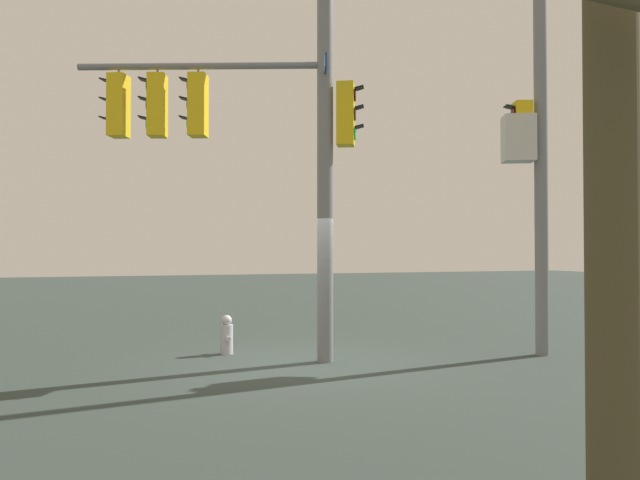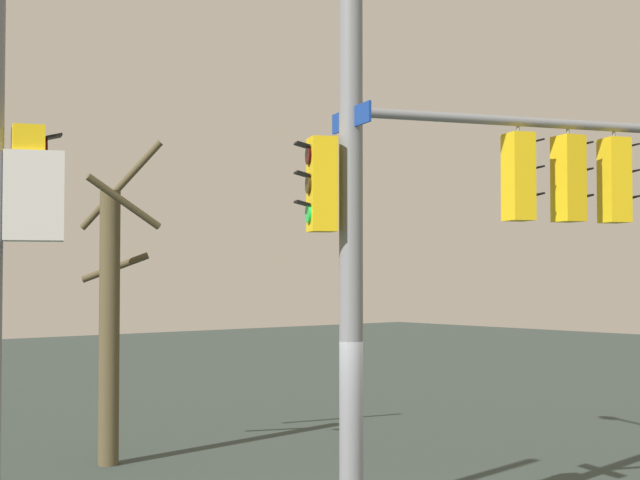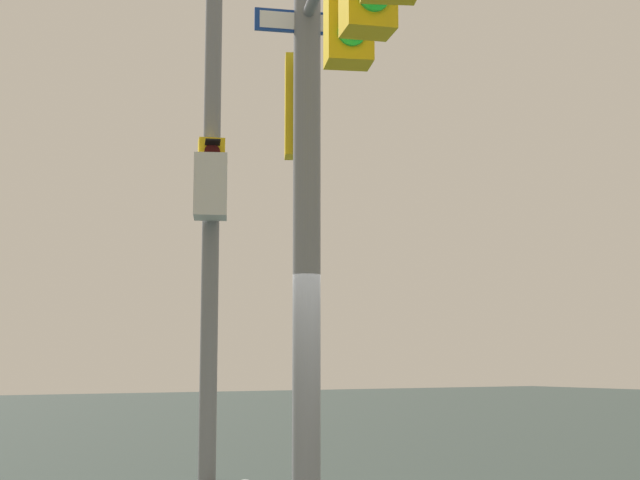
{
  "view_description": "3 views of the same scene",
  "coord_description": "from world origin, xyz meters",
  "views": [
    {
      "loc": [
        -9.91,
        3.25,
        1.92
      ],
      "look_at": [
        0.06,
        -0.36,
        2.12
      ],
      "focal_mm": 33.99,
      "sensor_mm": 36.0,
      "label": 1
    },
    {
      "loc": [
        8.53,
        -8.1,
        3.28
      ],
      "look_at": [
        0.07,
        -0.96,
        3.67
      ],
      "focal_mm": 54.8,
      "sensor_mm": 36.0,
      "label": 2
    },
    {
      "loc": [
        4.63,
        7.67,
        1.63
      ],
      "look_at": [
        0.03,
        -0.13,
        2.81
      ],
      "focal_mm": 52.46,
      "sensor_mm": 36.0,
      "label": 3
    }
  ],
  "objects": [
    {
      "name": "ground_plane",
      "position": [
        0.0,
        0.0,
        0.0
      ],
      "size": [
        80.0,
        80.0,
        0.0
      ],
      "primitive_type": "plane",
      "color": "#303B36"
    },
    {
      "name": "fire_hydrant",
      "position": [
        1.38,
        1.03,
        0.34
      ],
      "size": [
        0.38,
        0.24,
        0.73
      ],
      "color": "#B2B2B7",
      "rests_on": "ground"
    },
    {
      "name": "main_signal_pole_assembly",
      "position": [
        0.21,
        0.44,
        4.76
      ],
      "size": [
        4.7,
        4.78,
        9.09
      ],
      "rotation": [
        0.0,
        0.0,
        1.2
      ],
      "color": "slate",
      "rests_on": "ground"
    },
    {
      "name": "bare_tree_behind_pole",
      "position": [
        -6.78,
        0.06,
        2.6
      ],
      "size": [
        1.86,
        1.84,
        5.72
      ],
      "color": "#4D442C",
      "rests_on": "ground"
    },
    {
      "name": "secondary_pole_assembly",
      "position": [
        -0.65,
        -4.33,
        4.1
      ],
      "size": [
        0.65,
        0.84,
        8.21
      ],
      "rotation": [
        0.0,
        0.0,
        1.14
      ],
      "color": "slate",
      "rests_on": "ground"
    }
  ]
}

